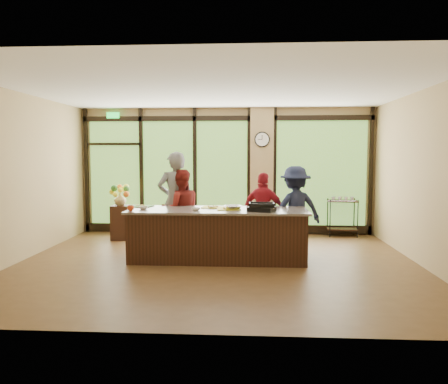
# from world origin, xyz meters

# --- Properties ---
(floor) EXTENTS (7.00, 7.00, 0.00)m
(floor) POSITION_xyz_m (0.00, 0.00, 0.00)
(floor) COLOR #4E341B
(floor) RESTS_ON ground
(ceiling) EXTENTS (7.00, 7.00, 0.00)m
(ceiling) POSITION_xyz_m (0.00, 0.00, 3.00)
(ceiling) COLOR white
(ceiling) RESTS_ON back_wall
(back_wall) EXTENTS (7.00, 0.00, 7.00)m
(back_wall) POSITION_xyz_m (0.00, 3.00, 1.50)
(back_wall) COLOR tan
(back_wall) RESTS_ON floor
(left_wall) EXTENTS (0.00, 6.00, 6.00)m
(left_wall) POSITION_xyz_m (-3.50, 0.00, 1.50)
(left_wall) COLOR tan
(left_wall) RESTS_ON floor
(right_wall) EXTENTS (0.00, 6.00, 6.00)m
(right_wall) POSITION_xyz_m (3.50, 0.00, 1.50)
(right_wall) COLOR tan
(right_wall) RESTS_ON floor
(window_wall) EXTENTS (6.90, 0.12, 3.00)m
(window_wall) POSITION_xyz_m (0.16, 2.95, 1.39)
(window_wall) COLOR tan
(window_wall) RESTS_ON floor
(island_base) EXTENTS (3.10, 1.00, 0.88)m
(island_base) POSITION_xyz_m (0.00, 0.30, 0.44)
(island_base) COLOR black
(island_base) RESTS_ON floor
(countertop) EXTENTS (3.20, 1.10, 0.04)m
(countertop) POSITION_xyz_m (0.00, 0.30, 0.90)
(countertop) COLOR slate
(countertop) RESTS_ON island_base
(wall_clock) EXTENTS (0.36, 0.04, 0.36)m
(wall_clock) POSITION_xyz_m (0.85, 2.87, 2.25)
(wall_clock) COLOR black
(wall_clock) RESTS_ON window_wall
(cook_left) EXTENTS (0.80, 0.62, 1.96)m
(cook_left) POSITION_xyz_m (-0.89, 1.05, 0.98)
(cook_left) COLOR slate
(cook_left) RESTS_ON floor
(cook_midleft) EXTENTS (0.94, 0.83, 1.61)m
(cook_midleft) POSITION_xyz_m (-0.78, 0.98, 0.81)
(cook_midleft) COLOR maroon
(cook_midleft) RESTS_ON floor
(cook_midright) EXTENTS (0.98, 0.65, 1.55)m
(cook_midright) POSITION_xyz_m (0.85, 1.15, 0.77)
(cook_midright) COLOR maroon
(cook_midright) RESTS_ON floor
(cook_right) EXTENTS (1.23, 0.94, 1.68)m
(cook_right) POSITION_xyz_m (1.45, 1.04, 0.84)
(cook_right) COLOR #1A1F39
(cook_right) RESTS_ON floor
(roasting_pan) EXTENTS (0.53, 0.47, 0.08)m
(roasting_pan) POSITION_xyz_m (0.78, 0.07, 0.96)
(roasting_pan) COLOR black
(roasting_pan) RESTS_ON countertop
(mixing_bowl) EXTENTS (0.38, 0.38, 0.07)m
(mixing_bowl) POSITION_xyz_m (0.27, 0.26, 0.96)
(mixing_bowl) COLOR silver
(mixing_bowl) RESTS_ON countertop
(cutting_board_left) EXTENTS (0.51, 0.43, 0.01)m
(cutting_board_left) POSITION_xyz_m (-1.50, 0.63, 0.93)
(cutting_board_left) COLOR #4C9737
(cutting_board_left) RESTS_ON countertop
(cutting_board_center) EXTENTS (0.42, 0.34, 0.01)m
(cutting_board_center) POSITION_xyz_m (-0.11, 0.54, 0.93)
(cutting_board_center) COLOR yellow
(cutting_board_center) RESTS_ON countertop
(cutting_board_right) EXTENTS (0.45, 0.35, 0.01)m
(cutting_board_right) POSITION_xyz_m (0.20, 0.29, 0.93)
(cutting_board_right) COLOR yellow
(cutting_board_right) RESTS_ON countertop
(prep_bowl_near) EXTENTS (0.16, 0.16, 0.05)m
(prep_bowl_near) POSITION_xyz_m (-1.33, 0.21, 0.95)
(prep_bowl_near) COLOR silver
(prep_bowl_near) RESTS_ON countertop
(prep_bowl_mid) EXTENTS (0.20, 0.20, 0.05)m
(prep_bowl_mid) POSITION_xyz_m (-0.37, 0.10, 0.94)
(prep_bowl_mid) COLOR silver
(prep_bowl_mid) RESTS_ON countertop
(prep_bowl_far) EXTENTS (0.12, 0.12, 0.03)m
(prep_bowl_far) POSITION_xyz_m (-0.12, 0.48, 0.93)
(prep_bowl_far) COLOR silver
(prep_bowl_far) RESTS_ON countertop
(red_ramekin) EXTENTS (0.16, 0.16, 0.10)m
(red_ramekin) POSITION_xyz_m (-1.50, -0.02, 0.97)
(red_ramekin) COLOR #BB3212
(red_ramekin) RESTS_ON countertop
(flower_stand) EXTENTS (0.40, 0.40, 0.77)m
(flower_stand) POSITION_xyz_m (-2.31, 2.04, 0.38)
(flower_stand) COLOR black
(flower_stand) RESTS_ON floor
(flower_vase) EXTENTS (0.30, 0.30, 0.28)m
(flower_vase) POSITION_xyz_m (-2.31, 2.04, 0.91)
(flower_vase) COLOR #9B8454
(flower_vase) RESTS_ON flower_stand
(bar_cart) EXTENTS (0.71, 0.45, 0.93)m
(bar_cart) POSITION_xyz_m (2.72, 2.75, 0.56)
(bar_cart) COLOR black
(bar_cart) RESTS_ON floor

